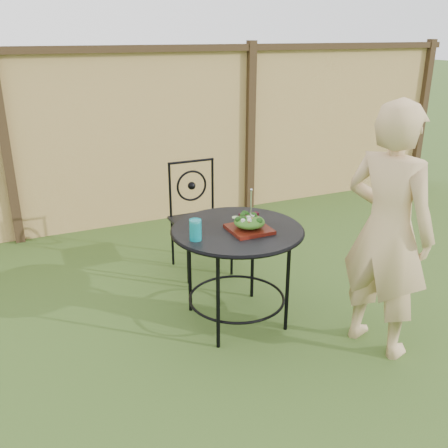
# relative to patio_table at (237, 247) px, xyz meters

# --- Properties ---
(ground) EXTENTS (60.00, 60.00, 0.00)m
(ground) POSITION_rel_patio_table_xyz_m (-0.06, 0.08, -0.59)
(ground) COLOR #2A4516
(ground) RESTS_ON ground
(fence) EXTENTS (8.00, 0.12, 1.90)m
(fence) POSITION_rel_patio_table_xyz_m (-0.06, 2.28, 0.36)
(fence) COLOR tan
(fence) RESTS_ON ground
(patio_table) EXTENTS (0.92, 0.92, 0.72)m
(patio_table) POSITION_rel_patio_table_xyz_m (0.00, 0.00, 0.00)
(patio_table) COLOR black
(patio_table) RESTS_ON ground
(patio_chair) EXTENTS (0.46, 0.46, 0.95)m
(patio_chair) POSITION_rel_patio_table_xyz_m (0.08, 0.94, -0.08)
(patio_chair) COLOR black
(patio_chair) RESTS_ON ground
(diner) EXTENTS (0.56, 0.69, 1.64)m
(diner) POSITION_rel_patio_table_xyz_m (0.72, -0.66, 0.24)
(diner) COLOR tan
(diner) RESTS_ON ground
(salad_plate) EXTENTS (0.27, 0.27, 0.02)m
(salad_plate) POSITION_rel_patio_table_xyz_m (0.05, -0.08, 0.15)
(salad_plate) COLOR #3D1308
(salad_plate) RESTS_ON patio_table
(salad) EXTENTS (0.21, 0.21, 0.08)m
(salad) POSITION_rel_patio_table_xyz_m (0.05, -0.08, 0.20)
(salad) COLOR #235614
(salad) RESTS_ON salad_plate
(fork) EXTENTS (0.01, 0.01, 0.18)m
(fork) POSITION_rel_patio_table_xyz_m (0.06, -0.08, 0.33)
(fork) COLOR silver
(fork) RESTS_ON salad
(drinking_glass) EXTENTS (0.08, 0.08, 0.14)m
(drinking_glass) POSITION_rel_patio_table_xyz_m (-0.34, -0.07, 0.21)
(drinking_glass) COLOR #0C8893
(drinking_glass) RESTS_ON patio_table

